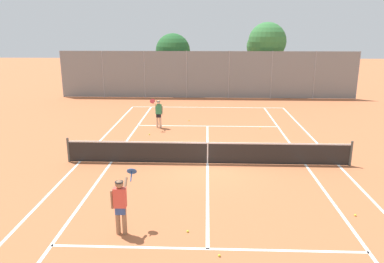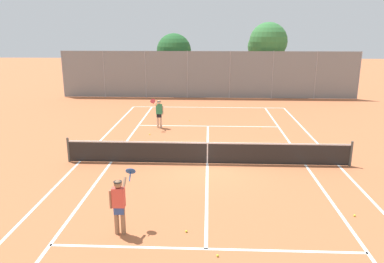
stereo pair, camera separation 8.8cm
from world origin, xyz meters
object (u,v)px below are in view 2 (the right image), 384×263
player_far_left (159,112)px  loose_tennis_ball_3 (150,134)px  tree_behind_right (266,43)px  loose_tennis_ball_0 (355,216)px  loose_tennis_ball_1 (189,120)px  loose_tennis_ball_2 (261,128)px  loose_tennis_ball_4 (218,256)px  loose_tennis_ball_5 (186,231)px  tree_behind_left (173,52)px  player_near_side (119,203)px  tennis_net (207,152)px

player_far_left → loose_tennis_ball_3: size_ratio=26.88×
tree_behind_right → loose_tennis_ball_0: bearing=-90.9°
loose_tennis_ball_1 → loose_tennis_ball_0: bearing=-64.9°
loose_tennis_ball_1 → player_far_left: bearing=-133.8°
loose_tennis_ball_1 → tree_behind_right: bearing=59.6°
player_far_left → loose_tennis_ball_0: bearing=-54.8°
loose_tennis_ball_2 → loose_tennis_ball_4: size_ratio=1.00×
loose_tennis_ball_0 → loose_tennis_ball_3: bearing=131.0°
player_far_left → loose_tennis_ball_5: 11.77m
loose_tennis_ball_4 → player_far_left: bearing=103.8°
loose_tennis_ball_2 → player_far_left: bearing=179.8°
loose_tennis_ball_3 → tree_behind_left: (0.09, 13.25, 3.59)m
loose_tennis_ball_4 → tree_behind_left: bearing=97.8°
loose_tennis_ball_1 → loose_tennis_ball_2: same height
loose_tennis_ball_3 → tree_behind_right: 16.36m
player_near_side → loose_tennis_ball_3: player_near_side is taller
player_far_left → tree_behind_right: size_ratio=0.29×
tennis_net → loose_tennis_ball_1: bearing=98.6°
tennis_net → loose_tennis_ball_0: bearing=-44.6°
loose_tennis_ball_1 → player_near_side: bearing=-95.3°
loose_tennis_ball_5 → tree_behind_left: 23.60m
tennis_net → player_near_side: (-2.39, -5.72, 0.42)m
loose_tennis_ball_2 → loose_tennis_ball_3: bearing=-165.9°
loose_tennis_ball_0 → loose_tennis_ball_5: same height
tennis_net → loose_tennis_ball_4: bearing=-87.5°
loose_tennis_ball_0 → player_far_left: bearing=125.2°
player_near_side → tree_behind_right: size_ratio=0.29×
tennis_net → loose_tennis_ball_0: (4.51, -4.45, -0.48)m
tennis_net → loose_tennis_ball_0: size_ratio=181.82×
loose_tennis_ball_2 → loose_tennis_ball_4: same height
loose_tennis_ball_4 → tree_behind_right: (4.59, 24.67, 4.35)m
loose_tennis_ball_1 → loose_tennis_ball_2: size_ratio=1.00×
player_near_side → loose_tennis_ball_2: 12.86m
player_far_left → loose_tennis_ball_2: player_far_left is taller
loose_tennis_ball_0 → tree_behind_right: bearing=89.1°
player_far_left → tennis_net: bearing=-64.6°
loose_tennis_ball_1 → loose_tennis_ball_2: bearing=-22.7°
loose_tennis_ball_0 → loose_tennis_ball_1: (-5.66, 12.10, 0.00)m
player_far_left → tree_behind_right: tree_behind_right is taller
loose_tennis_ball_5 → tree_behind_right: 24.54m
player_far_left → tree_behind_left: tree_behind_left is taller
loose_tennis_ball_4 → tree_behind_right: 25.46m
tennis_net → player_near_side: 6.22m
player_near_side → tree_behind_left: (-0.65, 23.32, 2.70)m
tree_behind_right → player_near_side: bearing=-107.1°
loose_tennis_ball_2 → tree_behind_right: (1.85, 12.04, 4.35)m
loose_tennis_ball_4 → loose_tennis_ball_5: 1.42m
tree_behind_left → player_near_side: bearing=-88.4°
tree_behind_right → player_far_left: bearing=-122.6°
player_far_left → loose_tennis_ball_5: (2.26, -11.51, -0.89)m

